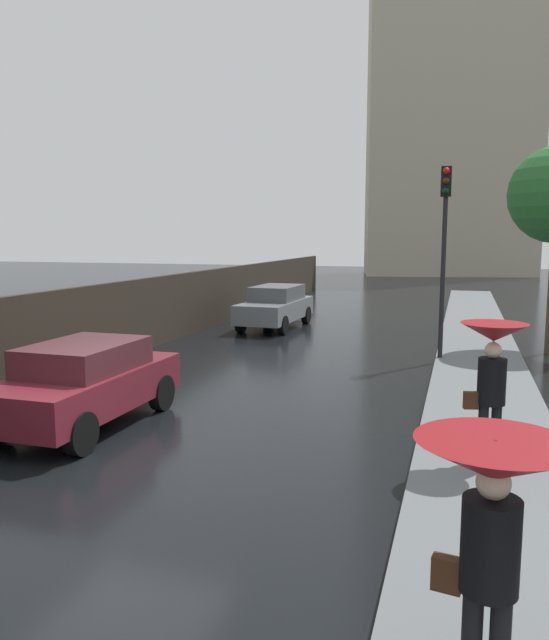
{
  "coord_description": "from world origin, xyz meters",
  "views": [
    {
      "loc": [
        4.58,
        -7.69,
        3.31
      ],
      "look_at": [
        0.89,
        4.4,
        1.58
      ],
      "focal_mm": 34.57,
      "sensor_mm": 36.0,
      "label": 1
    }
  ],
  "objects_px": {
    "traffic_light": "(445,228)",
    "pedestrian_with_umbrella_far": "(493,357)",
    "car_grey_near_kerb": "(276,306)",
    "pedestrian_with_umbrella_near": "(492,496)",
    "car_maroon_far_ahead": "(85,382)"
  },
  "relations": [
    {
      "from": "traffic_light",
      "to": "pedestrian_with_umbrella_far",
      "type": "bearing_deg",
      "value": -83.11
    },
    {
      "from": "car_grey_near_kerb",
      "to": "pedestrian_with_umbrella_near",
      "type": "distance_m",
      "value": 18.46
    },
    {
      "from": "car_grey_near_kerb",
      "to": "pedestrian_with_umbrella_near",
      "type": "bearing_deg",
      "value": 113.23
    },
    {
      "from": "car_grey_near_kerb",
      "to": "car_maroon_far_ahead",
      "type": "height_order",
      "value": "car_grey_near_kerb"
    },
    {
      "from": "car_grey_near_kerb",
      "to": "pedestrian_with_umbrella_near",
      "type": "relative_size",
      "value": 2.34
    },
    {
      "from": "pedestrian_with_umbrella_far",
      "to": "traffic_light",
      "type": "relative_size",
      "value": 0.4
    },
    {
      "from": "pedestrian_with_umbrella_far",
      "to": "traffic_light",
      "type": "distance_m",
      "value": 7.91
    },
    {
      "from": "car_grey_near_kerb",
      "to": "pedestrian_with_umbrella_near",
      "type": "xyz_separation_m",
      "value": [
        6.68,
        -17.19,
        0.83
      ]
    },
    {
      "from": "pedestrian_with_umbrella_near",
      "to": "car_maroon_far_ahead",
      "type": "bearing_deg",
      "value": 152.19
    },
    {
      "from": "car_grey_near_kerb",
      "to": "traffic_light",
      "type": "bearing_deg",
      "value": 143.51
    },
    {
      "from": "traffic_light",
      "to": "car_grey_near_kerb",
      "type": "bearing_deg",
      "value": 141.5
    },
    {
      "from": "car_grey_near_kerb",
      "to": "pedestrian_with_umbrella_far",
      "type": "bearing_deg",
      "value": 121.08
    },
    {
      "from": "car_grey_near_kerb",
      "to": "car_maroon_far_ahead",
      "type": "distance_m",
      "value": 12.19
    },
    {
      "from": "pedestrian_with_umbrella_near",
      "to": "pedestrian_with_umbrella_far",
      "type": "distance_m",
      "value": 4.82
    },
    {
      "from": "pedestrian_with_umbrella_near",
      "to": "traffic_light",
      "type": "relative_size",
      "value": 0.38
    }
  ]
}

